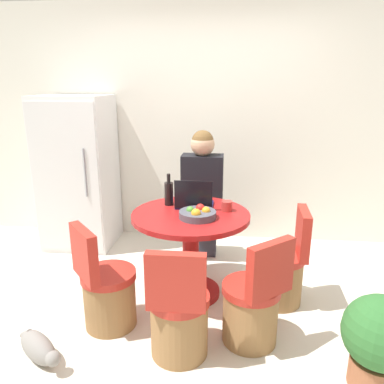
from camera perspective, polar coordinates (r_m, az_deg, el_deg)
ground_plane at (r=3.12m, az=-0.71°, el=-18.04°), size 12.00×12.00×0.00m
wall_back at (r=4.23m, az=1.97°, el=10.05°), size 7.00×0.06×2.60m
refrigerator at (r=4.27m, az=-16.95°, el=2.86°), size 0.73×0.68×1.64m
dining_table at (r=3.13m, az=-0.20°, el=-7.15°), size 0.97×0.97×0.74m
chair_near_right_corner at (r=2.73m, az=9.21°, el=-16.96°), size 0.47×0.47×0.81m
chair_near_left_corner at (r=2.93m, az=-12.86°, el=-14.72°), size 0.47×0.47×0.81m
chair_near_camera at (r=2.59m, az=-1.95°, el=-18.75°), size 0.40×0.40×0.81m
chair_right_side at (r=3.22m, az=13.49°, el=-11.70°), size 0.41×0.40×0.81m
person_seated at (r=3.71m, az=1.62°, el=0.42°), size 0.40×0.37×1.33m
laptop at (r=3.17m, az=0.34°, el=-1.43°), size 0.31×0.24×0.25m
fruit_bowl at (r=2.93m, az=0.88°, el=-3.32°), size 0.29×0.29×0.10m
coffee_cup at (r=3.10m, az=5.33°, el=-2.14°), size 0.09×0.09×0.08m
bottle at (r=3.23m, az=-3.55°, el=-0.13°), size 0.08×0.08×0.28m
cat at (r=2.84m, az=-22.32°, el=-21.11°), size 0.43×0.35×0.18m
potted_plant at (r=2.58m, az=26.67°, el=-19.39°), size 0.44×0.44×0.59m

